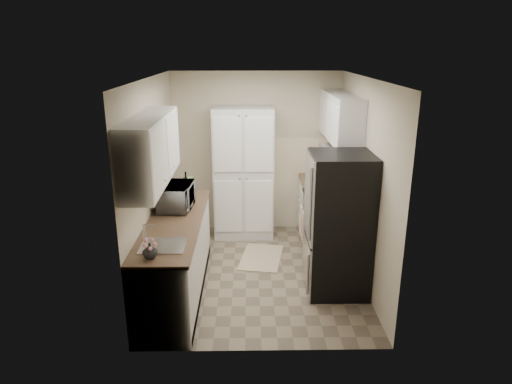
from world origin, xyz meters
The scene contains 16 objects.
ground centered at (0.00, 0.00, 0.00)m, with size 3.20×3.20×0.00m, color #7A6B56.
room_shell centered at (-0.02, -0.01, 1.63)m, with size 2.64×3.24×2.52m.
pantry_cabinet centered at (-0.20, 1.32, 1.00)m, with size 0.90×0.55×2.00m, color silver.
base_cabinet_left centered at (-0.99, -0.43, 0.44)m, with size 0.60×2.30×0.88m, color silver.
countertop_left centered at (-0.99, -0.43, 0.90)m, with size 0.63×2.33×0.04m, color brown.
base_cabinet_right centered at (0.99, 1.19, 0.44)m, with size 0.60×0.80×0.88m, color silver.
countertop_right centered at (0.99, 1.19, 0.90)m, with size 0.63×0.83×0.04m, color brown.
electric_range centered at (0.97, 0.39, 0.48)m, with size 0.71×0.78×1.13m.
refrigerator centered at (0.94, -0.41, 0.85)m, with size 0.70×0.72×1.70m, color #B7B7BC.
microwave centered at (-1.02, -0.02, 1.07)m, with size 0.56×0.38×0.31m, color #B0B0B4.
wine_bottle centered at (-0.97, 0.53, 1.07)m, with size 0.07×0.07×0.29m, color black.
flower_vase centered at (-1.06, -1.41, 1.00)m, with size 0.15×0.15×0.15m, color silver.
cutting_board centered at (-0.89, 0.48, 1.05)m, with size 0.02×0.21×0.26m, color #4D8935.
toaster_oven centered at (1.08, 1.12, 1.02)m, with size 0.26×0.34×0.19m, color #B4B3B8.
fruit_basket centered at (1.07, 1.11, 1.17)m, with size 0.29×0.29×0.12m, color orange, non-canonical shape.
kitchen_mat centered at (0.05, 0.45, 0.01)m, with size 0.54×0.86×0.01m, color #D0B491.
Camera 1 is at (-0.12, -5.39, 2.86)m, focal length 32.00 mm.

